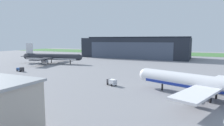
{
  "coord_description": "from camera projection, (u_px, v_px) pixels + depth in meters",
  "views": [
    {
      "loc": [
        28.24,
        -62.55,
        16.36
      ],
      "look_at": [
        -8.22,
        16.76,
        5.61
      ],
      "focal_mm": 30.99,
      "sensor_mm": 36.0,
      "label": 1
    }
  ],
  "objects": [
    {
      "name": "maintenance_hangar",
      "position": [
        135.0,
        48.0,
        175.22
      ],
      "size": [
        93.26,
        35.31,
        18.64
      ],
      "color": "#232833",
      "rests_on": "ground_plane"
    },
    {
      "name": "fuel_bowser",
      "position": [
        20.0,
        69.0,
        98.79
      ],
      "size": [
        4.43,
        2.34,
        2.16
      ],
      "color": "#2D2D33",
      "rests_on": "ground_plane"
    },
    {
      "name": "baggage_tug",
      "position": [
        112.0,
        82.0,
        68.87
      ],
      "size": [
        4.31,
        3.42,
        2.14
      ],
      "color": "#2D2D33",
      "rests_on": "ground_plane"
    },
    {
      "name": "airliner_near_right",
      "position": [
        207.0,
        84.0,
        52.26
      ],
      "size": [
        41.67,
        35.86,
        14.05
      ],
      "color": "white",
      "rests_on": "ground_plane"
    },
    {
      "name": "ops_van",
      "position": [
        1.0,
        77.0,
        79.12
      ],
      "size": [
        3.87,
        3.92,
        2.12
      ],
      "color": "silver",
      "rests_on": "ground_plane"
    },
    {
      "name": "airliner_far_left",
      "position": [
        52.0,
        57.0,
        130.66
      ],
      "size": [
        43.02,
        37.46,
        13.64
      ],
      "color": "#282B33",
      "rests_on": "ground_plane"
    },
    {
      "name": "ground_plane",
      "position": [
        113.0,
        85.0,
        70.11
      ],
      "size": [
        440.0,
        440.0,
        0.0
      ],
      "primitive_type": "plane",
      "color": "gray"
    },
    {
      "name": "grass_field_strip",
      "position": [
        173.0,
        54.0,
        221.75
      ],
      "size": [
        440.0,
        56.0,
        0.08
      ],
      "primitive_type": "cube",
      "color": "#44793C",
      "rests_on": "ground_plane"
    }
  ]
}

